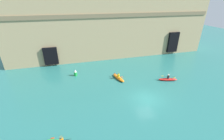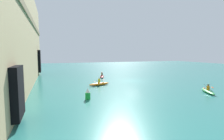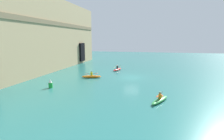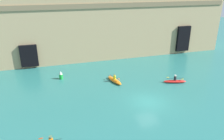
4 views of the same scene
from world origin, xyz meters
The scene contains 5 objects.
ground_plane centered at (0.00, 0.00, 0.00)m, with size 120.00×120.00×0.00m, color #28706B.
cliff_bluff centered at (0.14, 19.40, 7.45)m, with size 45.74×7.60×14.93m.
kayak_orange centered at (-2.14, 6.62, 0.25)m, with size 1.61×3.45×1.15m.
kayak_red centered at (5.91, 3.83, 0.25)m, with size 3.27×1.52×1.17m.
marker_buoy centered at (-9.35, 9.85, 0.56)m, with size 0.54×0.54×1.21m.
Camera 1 is at (-9.29, -15.36, 12.82)m, focal length 24.00 mm.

